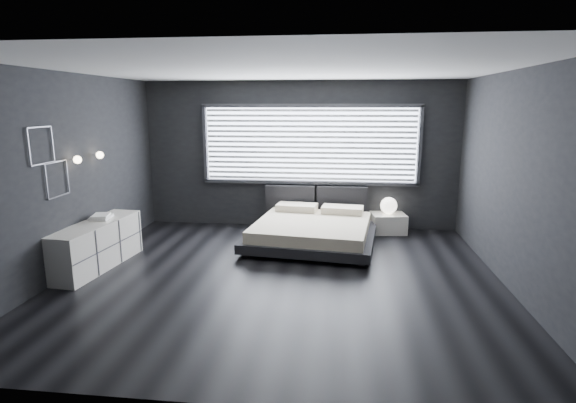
# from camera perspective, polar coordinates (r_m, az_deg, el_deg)

# --- Properties ---
(room) EXTENTS (6.04, 6.00, 2.80)m
(room) POSITION_cam_1_polar(r_m,az_deg,el_deg) (5.96, -0.95, 2.98)
(room) COLOR black
(room) RESTS_ON ground
(window) EXTENTS (4.14, 0.09, 1.52)m
(window) POSITION_cam_1_polar(r_m,az_deg,el_deg) (8.58, 2.77, 7.21)
(window) COLOR white
(window) RESTS_ON ground
(headboard) EXTENTS (1.96, 0.16, 0.52)m
(headboard) POSITION_cam_1_polar(r_m,az_deg,el_deg) (8.67, 3.56, 0.30)
(headboard) COLOR black
(headboard) RESTS_ON ground
(sconce_near) EXTENTS (0.18, 0.11, 0.11)m
(sconce_near) POSITION_cam_1_polar(r_m,az_deg,el_deg) (6.97, -25.19, 4.83)
(sconce_near) COLOR silver
(sconce_near) RESTS_ON ground
(sconce_far) EXTENTS (0.18, 0.11, 0.11)m
(sconce_far) POSITION_cam_1_polar(r_m,az_deg,el_deg) (7.48, -22.80, 5.46)
(sconce_far) COLOR silver
(sconce_far) RESTS_ON ground
(wall_art_upper) EXTENTS (0.01, 0.48, 0.48)m
(wall_art_upper) POSITION_cam_1_polar(r_m,az_deg,el_deg) (6.50, -28.85, 6.25)
(wall_art_upper) COLOR #47474C
(wall_art_upper) RESTS_ON ground
(wall_art_lower) EXTENTS (0.01, 0.48, 0.48)m
(wall_art_lower) POSITION_cam_1_polar(r_m,az_deg,el_deg) (6.76, -27.23, 2.55)
(wall_art_lower) COLOR #47474C
(wall_art_lower) RESTS_ON ground
(bed) EXTENTS (2.30, 2.22, 0.54)m
(bed) POSITION_cam_1_polar(r_m,az_deg,el_deg) (7.70, 3.12, -3.67)
(bed) COLOR black
(bed) RESTS_ON ground
(nightstand) EXTENTS (0.68, 0.59, 0.36)m
(nightstand) POSITION_cam_1_polar(r_m,az_deg,el_deg) (8.64, 12.60, -2.69)
(nightstand) COLOR silver
(nightstand) RESTS_ON ground
(orb_lamp) EXTENTS (0.31, 0.31, 0.31)m
(orb_lamp) POSITION_cam_1_polar(r_m,az_deg,el_deg) (8.58, 12.67, -0.50)
(orb_lamp) COLOR white
(orb_lamp) RESTS_ON nightstand
(dresser) EXTENTS (0.64, 1.73, 0.68)m
(dresser) POSITION_cam_1_polar(r_m,az_deg,el_deg) (7.19, -23.11, -5.11)
(dresser) COLOR silver
(dresser) RESTS_ON ground
(book_stack) EXTENTS (0.31, 0.39, 0.07)m
(book_stack) POSITION_cam_1_polar(r_m,az_deg,el_deg) (7.30, -22.66, -1.79)
(book_stack) COLOR white
(book_stack) RESTS_ON dresser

